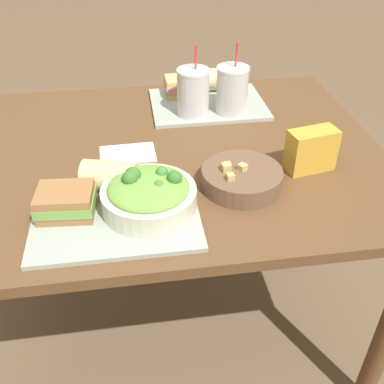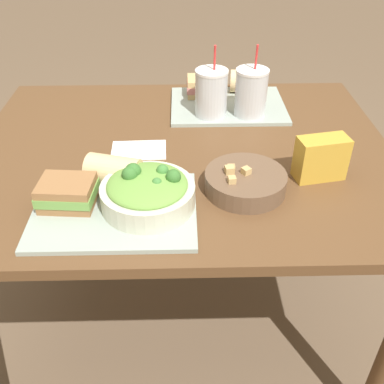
# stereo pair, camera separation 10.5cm
# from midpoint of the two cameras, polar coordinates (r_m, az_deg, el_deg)

# --- Properties ---
(ground_plane) EXTENTS (12.00, 12.00, 0.00)m
(ground_plane) POSITION_cam_midpoint_polar(r_m,az_deg,el_deg) (1.84, -3.66, -15.41)
(ground_plane) COLOR brown
(dining_table) EXTENTS (1.25, 0.98, 0.75)m
(dining_table) POSITION_cam_midpoint_polar(r_m,az_deg,el_deg) (1.39, -4.67, 1.80)
(dining_table) COLOR brown
(dining_table) RESTS_ON ground_plane
(tray_near) EXTENTS (0.39, 0.30, 0.01)m
(tray_near) POSITION_cam_midpoint_polar(r_m,az_deg,el_deg) (1.09, -12.34, -3.11)
(tray_near) COLOR #99A89E
(tray_near) RESTS_ON dining_table
(tray_far) EXTENTS (0.39, 0.30, 0.01)m
(tray_far) POSITION_cam_midpoint_polar(r_m,az_deg,el_deg) (1.60, 0.11, 11.05)
(tray_far) COLOR #99A89E
(tray_far) RESTS_ON dining_table
(salad_bowl) EXTENTS (0.23, 0.23, 0.10)m
(salad_bowl) POSITION_cam_midpoint_polar(r_m,az_deg,el_deg) (1.07, -8.31, -0.37)
(salad_bowl) COLOR beige
(salad_bowl) RESTS_ON tray_near
(soup_bowl) EXTENTS (0.21, 0.21, 0.07)m
(soup_bowl) POSITION_cam_midpoint_polar(r_m,az_deg,el_deg) (1.16, 3.76, 1.75)
(soup_bowl) COLOR brown
(soup_bowl) RESTS_ON dining_table
(sandwich_near) EXTENTS (0.14, 0.12, 0.06)m
(sandwich_near) POSITION_cam_midpoint_polar(r_m,az_deg,el_deg) (1.10, -18.40, -1.31)
(sandwich_near) COLOR olive
(sandwich_near) RESTS_ON tray_near
(baguette_near) EXTENTS (0.15, 0.11, 0.08)m
(baguette_near) POSITION_cam_midpoint_polar(r_m,az_deg,el_deg) (1.15, -12.91, 1.84)
(baguette_near) COLOR #DBBC84
(baguette_near) RESTS_ON tray_near
(sandwich_far) EXTENTS (0.13, 0.10, 0.06)m
(sandwich_far) POSITION_cam_midpoint_polar(r_m,az_deg,el_deg) (1.65, -3.02, 13.22)
(sandwich_far) COLOR tan
(sandwich_far) RESTS_ON tray_far
(baguette_far) EXTENTS (0.13, 0.09, 0.08)m
(baguette_far) POSITION_cam_midpoint_polar(r_m,az_deg,el_deg) (1.69, 2.29, 14.08)
(baguette_far) COLOR #DBBC84
(baguette_far) RESTS_ON tray_far
(drink_cup_dark) EXTENTS (0.11, 0.11, 0.23)m
(drink_cup_dark) POSITION_cam_midpoint_polar(r_m,az_deg,el_deg) (1.49, -1.91, 12.31)
(drink_cup_dark) COLOR silver
(drink_cup_dark) RESTS_ON tray_far
(drink_cup_red) EXTENTS (0.11, 0.11, 0.23)m
(drink_cup_red) POSITION_cam_midpoint_polar(r_m,az_deg,el_deg) (1.50, 3.07, 12.60)
(drink_cup_red) COLOR silver
(drink_cup_red) RESTS_ON tray_far
(chip_bag) EXTENTS (0.14, 0.09, 0.12)m
(chip_bag) POSITION_cam_midpoint_polar(r_m,az_deg,el_deg) (1.24, 12.58, 5.13)
(chip_bag) COLOR gold
(chip_bag) RESTS_ON dining_table
(napkin_folded) EXTENTS (0.16, 0.12, 0.00)m
(napkin_folded) POSITION_cam_midpoint_polar(r_m,az_deg,el_deg) (1.33, -10.43, 4.71)
(napkin_folded) COLOR white
(napkin_folded) RESTS_ON dining_table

